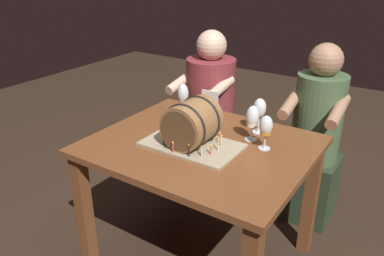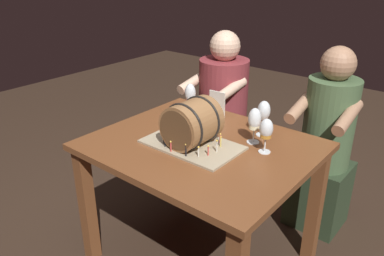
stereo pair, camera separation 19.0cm
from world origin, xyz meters
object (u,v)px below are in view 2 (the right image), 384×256
at_px(barrel_cake, 192,125).
at_px(wine_glass_amber, 266,130).
at_px(dining_table, 202,164).
at_px(person_seated_right, 324,151).
at_px(menu_card, 217,104).
at_px(person_seated_left, 222,117).
at_px(wine_glass_empty, 264,112).
at_px(wine_glass_rose, 190,95).
at_px(wine_glass_white, 255,121).

distance_m(barrel_cake, wine_glass_amber, 0.37).
xyz_separation_m(dining_table, person_seated_right, (0.39, 0.75, -0.10)).
xyz_separation_m(barrel_cake, wine_glass_amber, (0.33, 0.17, 0.01)).
relative_size(barrel_cake, person_seated_right, 0.42).
relative_size(dining_table, menu_card, 7.03).
xyz_separation_m(menu_card, person_seated_left, (-0.23, 0.39, -0.27)).
distance_m(wine_glass_empty, person_seated_right, 0.62).
relative_size(dining_table, wine_glass_rose, 5.40).
bearing_deg(wine_glass_white, wine_glass_empty, 95.23).
relative_size(barrel_cake, wine_glass_amber, 2.76).
bearing_deg(menu_card, dining_table, -67.71).
bearing_deg(person_seated_left, menu_card, -59.73).
height_order(dining_table, wine_glass_rose, wine_glass_rose).
xyz_separation_m(wine_glass_empty, menu_card, (-0.36, 0.07, -0.06)).
xyz_separation_m(barrel_cake, wine_glass_empty, (0.22, 0.34, 0.02)).
relative_size(dining_table, person_seated_right, 0.94).
relative_size(wine_glass_empty, menu_card, 1.25).
distance_m(wine_glass_white, person_seated_right, 0.69).
distance_m(wine_glass_white, wine_glass_rose, 0.50).
bearing_deg(menu_card, wine_glass_amber, -29.10).
height_order(person_seated_left, person_seated_right, person_seated_left).
bearing_deg(wine_glass_empty, dining_table, -123.26).
bearing_deg(dining_table, wine_glass_amber, 22.01).
height_order(wine_glass_amber, person_seated_right, person_seated_right).
xyz_separation_m(dining_table, person_seated_left, (-0.39, 0.75, -0.07)).
bearing_deg(wine_glass_empty, wine_glass_amber, -56.55).
bearing_deg(barrel_cake, wine_glass_white, 45.99).
bearing_deg(barrel_cake, dining_table, 64.99).
height_order(wine_glass_amber, person_seated_left, person_seated_left).
xyz_separation_m(wine_glass_white, wine_glass_empty, (-0.01, 0.11, 0.01)).
bearing_deg(person_seated_left, wine_glass_white, -43.77).
height_order(wine_glass_empty, person_seated_right, person_seated_right).
bearing_deg(wine_glass_amber, wine_glass_white, 149.77).
distance_m(wine_glass_empty, person_seated_left, 0.81).
distance_m(dining_table, wine_glass_amber, 0.41).
bearing_deg(wine_glass_rose, wine_glass_empty, 4.22).
bearing_deg(wine_glass_white, wine_glass_rose, 171.42).
height_order(wine_glass_amber, menu_card, wine_glass_amber).
xyz_separation_m(wine_glass_rose, person_seated_left, (-0.10, 0.50, -0.33)).
distance_m(wine_glass_empty, wine_glass_rose, 0.48).
bearing_deg(person_seated_right, barrel_cake, -117.44).
xyz_separation_m(dining_table, wine_glass_amber, (0.30, 0.12, 0.24)).
bearing_deg(dining_table, barrel_cake, -115.01).
xyz_separation_m(wine_glass_white, person_seated_right, (0.19, 0.57, -0.34)).
relative_size(wine_glass_amber, person_seated_right, 0.15).
height_order(wine_glass_white, person_seated_right, person_seated_right).
bearing_deg(wine_glass_white, wine_glass_amber, -30.23).
relative_size(person_seated_left, person_seated_right, 1.00).
relative_size(wine_glass_rose, person_seated_left, 0.17).
xyz_separation_m(barrel_cake, wine_glass_rose, (-0.27, 0.31, 0.02)).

